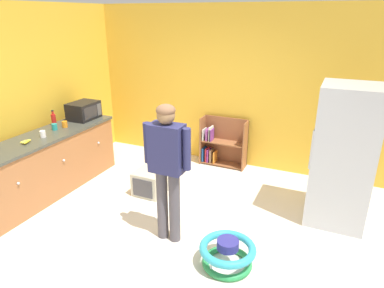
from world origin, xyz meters
TOP-DOWN VIEW (x-y plane):
  - ground_plane at (0.00, 0.00)m, footprint 12.00×12.00m
  - back_wall at (0.00, 2.33)m, footprint 5.20×0.06m
  - left_side_wall at (-2.63, 0.80)m, footprint 0.06×2.99m
  - kitchen_counter at (-2.20, 0.16)m, footprint 0.65×2.38m
  - refrigerator at (1.76, 1.09)m, footprint 0.73×0.68m
  - bookshelf at (-0.19, 2.15)m, footprint 0.80×0.28m
  - standing_person at (-0.02, -0.16)m, footprint 0.57×0.22m
  - baby_walker at (0.77, -0.34)m, footprint 0.60×0.60m
  - pet_carrier at (-0.79, 0.76)m, footprint 0.42×0.55m
  - microwave at (-2.21, 1.04)m, footprint 0.37×0.48m
  - banana_bunch at (-2.15, -0.19)m, footprint 0.12×0.16m
  - ketchup_bottle at (-2.39, 0.56)m, footprint 0.07×0.07m
  - orange_cup at (-2.18, 0.56)m, footprint 0.08×0.08m
  - teal_cup at (-2.23, 0.40)m, footprint 0.08×0.08m
  - white_cup at (-2.14, 0.09)m, footprint 0.08×0.08m

SIDE VIEW (x-z plane):
  - ground_plane at x=0.00m, z-range 0.00..0.00m
  - baby_walker at x=0.77m, z-range 0.00..0.32m
  - pet_carrier at x=-0.79m, z-range 0.00..0.36m
  - bookshelf at x=-0.19m, z-range -0.06..0.79m
  - kitchen_counter at x=-2.20m, z-range 0.00..0.90m
  - refrigerator at x=1.76m, z-range 0.00..1.78m
  - banana_bunch at x=-2.15m, z-range 0.91..0.95m
  - orange_cup at x=-2.18m, z-range 0.90..0.99m
  - teal_cup at x=-2.23m, z-range 0.90..0.99m
  - white_cup at x=-2.14m, z-range 0.90..0.99m
  - standing_person at x=-0.02m, z-range 0.17..1.83m
  - ketchup_bottle at x=-2.39m, z-range 0.88..1.12m
  - microwave at x=-2.21m, z-range 0.90..1.18m
  - back_wall at x=0.00m, z-range 0.00..2.70m
  - left_side_wall at x=-2.63m, z-range 0.00..2.70m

